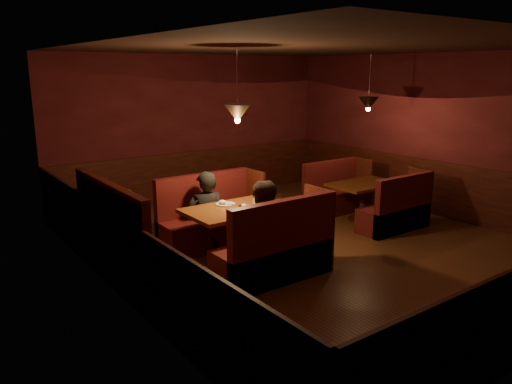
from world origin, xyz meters
TOP-DOWN VIEW (x-y plane):
  - room at (-0.28, 0.04)m, footprint 6.02×7.02m
  - main_table at (-1.23, 0.10)m, footprint 1.45×0.88m
  - main_bench_far at (-1.21, 0.92)m, footprint 1.59×0.57m
  - main_bench_near at (-1.21, -0.72)m, footprint 1.59×0.57m
  - second_table at (1.62, 0.42)m, footprint 1.21×0.77m
  - second_bench_far at (1.65, 1.14)m, footprint 1.34×0.50m
  - second_bench_near at (1.65, -0.31)m, footprint 1.34×0.50m
  - diner_a at (-1.39, 0.73)m, footprint 0.65×0.53m
  - diner_b at (-1.21, -0.52)m, footprint 0.82×0.66m

SIDE VIEW (x-z plane):
  - second_bench_far at x=1.65m, z-range -0.17..0.78m
  - second_bench_near at x=1.65m, z-range -0.17..0.78m
  - main_bench_far at x=-1.21m, z-range -0.20..0.89m
  - main_bench_near at x=-1.21m, z-range -0.20..0.89m
  - second_table at x=1.62m, z-range 0.16..0.85m
  - main_table at x=-1.23m, z-range 0.09..1.10m
  - diner_a at x=-1.39m, z-range 0.00..1.55m
  - diner_b at x=-1.21m, z-range 0.00..1.60m
  - room at x=-0.28m, z-range -0.41..2.51m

